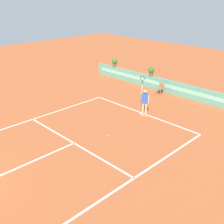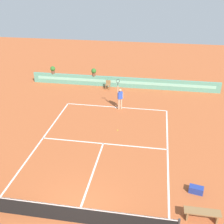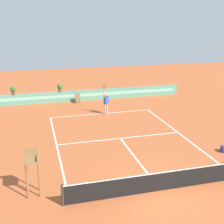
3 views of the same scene
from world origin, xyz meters
name	(u,v)px [view 3 (image 3 of 3)]	position (x,y,z in m)	size (l,w,h in m)	color
ground_plane	(122,141)	(0.00, 6.00, 0.00)	(60.00, 60.00, 0.00)	#B2562D
court_lines	(119,137)	(0.00, 6.72, 0.00)	(8.32, 11.94, 0.01)	white
net	(161,181)	(0.00, 0.00, 0.51)	(8.92, 0.10, 1.00)	#333333
back_wall_barrier	(90,95)	(0.00, 16.39, 0.50)	(18.00, 0.21, 1.00)	#599E84
umpire_chair	(32,166)	(-5.55, 1.26, 1.34)	(0.60, 0.60, 2.14)	olive
ball_kid_chair	(78,98)	(-1.34, 15.66, 0.48)	(0.44, 0.44, 0.85)	olive
tennis_player	(106,102)	(0.35, 11.63, 1.05)	(0.57, 0.35, 2.58)	tan
tennis_ball_near_baseline	(122,128)	(0.69, 8.19, 0.03)	(0.07, 0.07, 0.07)	#CCE033
potted_plant_far_left	(13,90)	(-6.98, 16.39, 1.41)	(0.48, 0.48, 0.72)	brown
potted_plant_left	(60,87)	(-2.86, 16.39, 1.41)	(0.48, 0.48, 0.72)	brown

